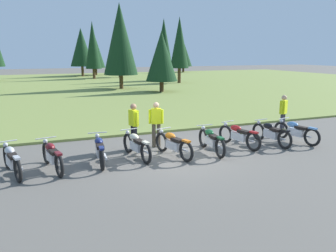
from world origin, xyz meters
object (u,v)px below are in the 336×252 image
(motorcycle_british_green, at_px, (211,140))
(rider_near_row_end, at_px, (134,124))
(motorcycle_silver, at_px, (12,160))
(motorcycle_maroon, at_px, (52,156))
(motorcycle_red, at_px, (239,135))
(motorcycle_sky_blue, at_px, (296,131))
(motorcycle_navy, at_px, (100,150))
(motorcycle_black, at_px, (271,133))
(motorcycle_cream, at_px, (136,145))
(rider_checking_bike, at_px, (156,122))
(rider_in_hivis_vest, at_px, (283,112))
(motorcycle_orange, at_px, (173,144))

(motorcycle_british_green, height_order, rider_near_row_end, rider_near_row_end)
(motorcycle_silver, distance_m, motorcycle_maroon, 1.09)
(motorcycle_red, height_order, motorcycle_sky_blue, same)
(motorcycle_navy, relative_size, motorcycle_black, 1.00)
(motorcycle_cream, distance_m, motorcycle_sky_blue, 6.34)
(motorcycle_maroon, xyz_separation_m, motorcycle_sky_blue, (8.98, -0.14, 0.00))
(motorcycle_british_green, distance_m, rider_checking_bike, 2.14)
(motorcycle_maroon, bearing_deg, rider_in_hivis_vest, 7.38)
(motorcycle_silver, relative_size, motorcycle_black, 0.98)
(motorcycle_maroon, xyz_separation_m, motorcycle_british_green, (5.26, -0.14, 0.00))
(motorcycle_black, relative_size, motorcycle_sky_blue, 1.01)
(motorcycle_orange, distance_m, rider_checking_bike, 1.44)
(motorcycle_red, bearing_deg, motorcycle_sky_blue, -6.52)
(motorcycle_silver, relative_size, rider_in_hivis_vest, 1.23)
(motorcycle_silver, xyz_separation_m, rider_in_hivis_vest, (10.58, 1.23, 0.51))
(motorcycle_sky_blue, bearing_deg, motorcycle_maroon, 179.11)
(motorcycle_red, bearing_deg, motorcycle_black, -7.42)
(motorcycle_maroon, distance_m, motorcycle_british_green, 5.26)
(motorcycle_navy, relative_size, motorcycle_orange, 1.02)
(motorcycle_sky_blue, height_order, rider_in_hivis_vest, rider_in_hivis_vest)
(motorcycle_british_green, xyz_separation_m, rider_near_row_end, (-2.39, 1.37, 0.51))
(motorcycle_red, xyz_separation_m, rider_checking_bike, (-2.84, 1.12, 0.51))
(motorcycle_silver, relative_size, motorcycle_maroon, 0.99)
(motorcycle_sky_blue, xyz_separation_m, rider_in_hivis_vest, (0.50, 1.37, 0.51))
(motorcycle_cream, xyz_separation_m, motorcycle_orange, (1.19, -0.30, 0.00))
(motorcycle_british_green, bearing_deg, motorcycle_sky_blue, -0.02)
(motorcycle_maroon, xyz_separation_m, motorcycle_red, (6.57, 0.14, 0.00))
(motorcycle_orange, relative_size, rider_in_hivis_vest, 1.24)
(motorcycle_cream, xyz_separation_m, motorcycle_red, (3.91, -0.08, 0.00))
(motorcycle_british_green, distance_m, rider_in_hivis_vest, 4.47)
(motorcycle_silver, bearing_deg, motorcycle_maroon, -0.05)
(motorcycle_navy, xyz_separation_m, rider_near_row_end, (1.45, 1.12, 0.51))
(motorcycle_silver, relative_size, motorcycle_cream, 0.99)
(motorcycle_orange, xyz_separation_m, rider_checking_bike, (-0.12, 1.34, 0.51))
(motorcycle_maroon, relative_size, motorcycle_cream, 0.99)
(motorcycle_silver, height_order, motorcycle_maroon, same)
(motorcycle_black, bearing_deg, motorcycle_cream, 177.24)
(motorcycle_british_green, bearing_deg, motorcycle_orange, 177.84)
(motorcycle_cream, height_order, rider_checking_bike, rider_checking_bike)
(motorcycle_navy, height_order, motorcycle_red, same)
(motorcycle_red, relative_size, rider_near_row_end, 1.24)
(motorcycle_british_green, bearing_deg, motorcycle_black, 2.24)
(motorcycle_orange, bearing_deg, motorcycle_maroon, 178.75)
(motorcycle_navy, bearing_deg, motorcycle_black, -1.31)
(motorcycle_sky_blue, distance_m, rider_checking_bike, 5.46)
(motorcycle_british_green, bearing_deg, motorcycle_silver, 178.75)
(motorcycle_cream, height_order, motorcycle_british_green, same)
(motorcycle_navy, distance_m, rider_in_hivis_vest, 8.15)
(motorcycle_maroon, distance_m, motorcycle_orange, 3.85)
(motorcycle_maroon, bearing_deg, motorcycle_black, -0.26)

